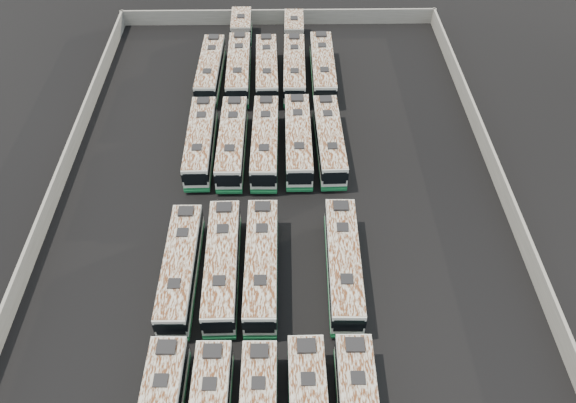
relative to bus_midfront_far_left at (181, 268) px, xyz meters
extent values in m
plane|color=black|center=(8.49, 9.44, -1.80)|extent=(140.00, 140.00, 0.00)
cube|color=slate|center=(8.49, 45.74, -0.70)|extent=(45.20, 0.30, 2.20)
cube|color=slate|center=(30.79, 9.44, -0.70)|extent=(0.30, 73.20, 2.20)
cube|color=slate|center=(-13.81, 9.44, -0.70)|extent=(0.30, 73.20, 2.20)
cube|color=black|center=(0.13, -11.09, 1.63)|extent=(1.03, 1.03, 0.15)
cube|color=black|center=(0.18, -8.54, 1.68)|extent=(1.40, 1.19, 0.28)
cylinder|color=black|center=(-0.98, -9.79, -1.27)|extent=(0.32, 1.07, 1.06)
cylinder|color=black|center=(1.29, -9.84, -1.27)|extent=(0.32, 1.07, 1.06)
cube|color=black|center=(3.54, -11.35, 1.55)|extent=(1.00, 1.00, 0.15)
cube|color=black|center=(3.56, -8.86, 1.60)|extent=(1.36, 1.15, 0.27)
cylinder|color=black|center=(2.44, -10.10, -1.28)|extent=(0.30, 1.04, 1.04)
cylinder|color=black|center=(4.66, -10.12, -1.28)|extent=(0.30, 1.04, 1.04)
cube|color=black|center=(6.95, -11.30, 1.48)|extent=(0.97, 0.97, 0.14)
cube|color=black|center=(6.97, -8.87, 1.53)|extent=(1.33, 1.13, 0.26)
cylinder|color=black|center=(5.87, -10.07, -1.29)|extent=(0.29, 1.02, 1.02)
cylinder|color=black|center=(8.05, -10.10, -1.29)|extent=(0.29, 1.02, 1.02)
cube|color=black|center=(10.43, -11.12, 1.63)|extent=(1.02, 1.02, 0.15)
cube|color=black|center=(10.40, -8.58, 1.68)|extent=(1.39, 1.18, 0.28)
cylinder|color=black|center=(9.28, -9.86, -1.27)|extent=(0.31, 1.06, 1.06)
cylinder|color=black|center=(11.55, -9.84, -1.27)|extent=(0.31, 1.06, 1.06)
cube|color=black|center=(13.94, -11.10, 1.63)|extent=(1.02, 1.02, 0.15)
cube|color=black|center=(13.98, -8.55, 1.69)|extent=(1.40, 1.19, 0.28)
cylinder|color=black|center=(12.82, -9.80, -1.27)|extent=(0.31, 1.07, 1.06)
cylinder|color=black|center=(15.09, -9.84, -1.27)|extent=(0.31, 1.07, 1.06)
cube|color=white|center=(0.00, 0.00, -0.02)|extent=(2.67, 12.40, 2.84)
cube|color=#155E34|center=(0.00, 0.00, -1.06)|extent=(2.72, 12.45, 0.43)
cube|color=black|center=(0.00, 0.00, 0.45)|extent=(2.73, 12.46, 0.95)
cube|color=black|center=(-0.04, -6.21, 0.32)|extent=(2.27, 0.08, 1.50)
cube|color=#155E34|center=(-0.04, -6.21, -1.26)|extent=(2.58, 0.12, 0.29)
cube|color=beige|center=(0.00, 0.00, 1.43)|extent=(2.61, 12.15, 0.07)
cube|color=black|center=(-0.02, -2.73, 1.53)|extent=(0.99, 0.99, 0.14)
cube|color=black|center=(0.02, 2.72, 1.53)|extent=(0.99, 0.99, 0.14)
cube|color=black|center=(0.04, 5.20, 1.59)|extent=(1.35, 1.14, 0.27)
cylinder|color=black|center=(-1.13, -3.96, -1.28)|extent=(0.30, 1.03, 1.03)
cylinder|color=black|center=(1.08, -3.97, -1.28)|extent=(0.30, 1.03, 1.03)
cylinder|color=black|center=(-1.08, 3.97, -1.28)|extent=(0.30, 1.03, 1.03)
cylinder|color=black|center=(1.13, 3.95, -1.28)|extent=(0.30, 1.03, 1.03)
cube|color=white|center=(3.55, 0.23, 0.03)|extent=(2.84, 12.74, 2.91)
cube|color=#155E34|center=(3.55, 0.23, -1.04)|extent=(2.89, 12.79, 0.44)
cube|color=black|center=(3.55, 0.23, 0.51)|extent=(2.90, 12.80, 0.97)
cube|color=black|center=(3.64, -6.14, 0.37)|extent=(2.33, 0.09, 1.53)
cube|color=#155E34|center=(3.64, -6.14, -1.25)|extent=(2.65, 0.14, 0.30)
cube|color=beige|center=(3.55, 0.23, 1.51)|extent=(2.78, 12.49, 0.07)
cube|color=black|center=(3.59, -2.57, 1.62)|extent=(1.02, 1.02, 0.15)
cube|color=black|center=(3.50, 3.02, 1.62)|extent=(1.02, 1.02, 0.15)
cube|color=black|center=(3.47, 5.56, 1.67)|extent=(1.39, 1.18, 0.28)
cylinder|color=black|center=(2.47, -3.85, -1.27)|extent=(0.31, 1.06, 1.06)
cylinder|color=black|center=(4.74, -3.82, -1.27)|extent=(0.31, 1.06, 1.06)
cylinder|color=black|center=(2.35, 4.28, -1.27)|extent=(0.31, 1.06, 1.06)
cylinder|color=black|center=(4.62, 4.31, -1.27)|extent=(0.31, 1.06, 1.06)
cube|color=white|center=(6.92, 0.23, 0.04)|extent=(2.75, 12.78, 2.93)
cube|color=#155E34|center=(6.92, 0.23, -1.03)|extent=(2.80, 12.83, 0.45)
cube|color=black|center=(6.92, 0.23, 0.52)|extent=(2.81, 12.84, 0.98)
cube|color=black|center=(6.87, -6.17, 0.38)|extent=(2.34, 0.08, 1.54)
cube|color=#155E34|center=(6.87, -6.17, -1.25)|extent=(2.66, 0.12, 0.30)
cube|color=beige|center=(6.92, 0.23, 1.53)|extent=(2.69, 12.53, 0.07)
cube|color=black|center=(6.90, -2.58, 1.64)|extent=(1.02, 1.02, 0.15)
cube|color=black|center=(6.94, 3.04, 1.64)|extent=(1.02, 1.02, 0.15)
cube|color=black|center=(6.96, 5.59, 1.69)|extent=(1.39, 1.18, 0.28)
cylinder|color=black|center=(5.75, -3.85, -1.27)|extent=(0.31, 1.07, 1.06)
cylinder|color=black|center=(8.03, -3.86, -1.27)|extent=(0.31, 1.07, 1.06)
cylinder|color=black|center=(5.81, 4.32, -1.27)|extent=(0.31, 1.07, 1.06)
cylinder|color=black|center=(8.09, 4.30, -1.27)|extent=(0.31, 1.07, 1.06)
cube|color=white|center=(13.97, 0.25, 0.03)|extent=(2.92, 12.79, 2.92)
cube|color=#155E34|center=(13.97, 0.25, -1.03)|extent=(2.97, 12.84, 0.45)
cube|color=black|center=(13.97, 0.25, 0.51)|extent=(2.98, 12.85, 0.98)
cube|color=black|center=(13.83, -6.14, 0.38)|extent=(2.34, 0.11, 1.54)
cube|color=#155E34|center=(13.83, -6.14, -1.25)|extent=(2.65, 0.16, 0.30)
cube|color=beige|center=(13.97, 0.25, 1.52)|extent=(2.87, 12.53, 0.07)
cube|color=black|center=(13.91, -2.55, 1.63)|extent=(1.03, 1.03, 0.15)
cube|color=black|center=(14.03, 3.05, 1.63)|extent=(1.03, 1.03, 0.15)
cube|color=black|center=(14.08, 5.60, 1.68)|extent=(1.40, 1.20, 0.28)
cylinder|color=black|center=(12.74, -3.80, -1.27)|extent=(0.32, 1.07, 1.06)
cylinder|color=black|center=(15.01, -3.85, -1.27)|extent=(0.32, 1.07, 1.06)
cylinder|color=black|center=(12.92, 4.35, -1.27)|extent=(0.32, 1.07, 1.06)
cylinder|color=black|center=(15.19, 4.30, -1.27)|extent=(0.32, 1.07, 1.06)
cube|color=white|center=(0.10, 16.92, -0.01)|extent=(2.72, 12.45, 2.85)
cube|color=#155E34|center=(0.10, 16.92, -1.05)|extent=(2.77, 12.50, 0.43)
cube|color=black|center=(0.10, 16.92, 0.46)|extent=(2.78, 12.51, 0.95)
cube|color=black|center=(0.17, 10.69, 0.32)|extent=(2.28, 0.08, 1.50)
cube|color=#155E34|center=(0.17, 10.69, -1.26)|extent=(2.59, 0.13, 0.29)
cube|color=beige|center=(0.10, 16.92, 1.44)|extent=(2.67, 12.20, 0.07)
cube|color=black|center=(0.13, 14.19, 1.54)|extent=(0.99, 0.99, 0.14)
cube|color=black|center=(0.07, 19.66, 1.54)|extent=(0.99, 0.99, 0.14)
cube|color=black|center=(0.05, 22.14, 1.60)|extent=(1.36, 1.15, 0.27)
cylinder|color=black|center=(-0.96, 12.94, -1.28)|extent=(0.30, 1.04, 1.04)
cylinder|color=black|center=(1.25, 12.96, -1.28)|extent=(0.30, 1.04, 1.04)
cylinder|color=black|center=(-1.05, 20.89, -1.28)|extent=(0.30, 1.04, 1.04)
cylinder|color=black|center=(1.17, 20.91, -1.28)|extent=(0.30, 1.04, 1.04)
cube|color=white|center=(3.49, 16.75, 0.02)|extent=(2.75, 12.65, 2.89)
cube|color=#155E34|center=(3.49, 16.75, -1.04)|extent=(2.80, 12.70, 0.44)
cube|color=black|center=(3.49, 16.75, 0.50)|extent=(2.81, 12.71, 0.97)
cube|color=black|center=(3.42, 10.42, 0.36)|extent=(2.32, 0.08, 1.53)
cube|color=#155E34|center=(3.42, 10.42, -1.25)|extent=(2.63, 0.13, 0.29)
cube|color=beige|center=(3.49, 16.75, 1.50)|extent=(2.70, 12.40, 0.07)
cube|color=black|center=(3.46, 13.97, 1.60)|extent=(1.01, 1.01, 0.15)
cube|color=black|center=(3.51, 19.53, 1.60)|extent=(1.01, 1.01, 0.15)
cube|color=black|center=(3.54, 22.06, 1.65)|extent=(1.38, 1.17, 0.27)
cylinder|color=black|center=(2.32, 12.72, -1.27)|extent=(0.30, 1.06, 1.05)
cylinder|color=black|center=(4.57, 12.70, -1.27)|extent=(0.30, 1.06, 1.05)
cylinder|color=black|center=(2.40, 20.80, -1.27)|extent=(0.30, 1.06, 1.05)
cylinder|color=black|center=(4.65, 20.78, -1.27)|extent=(0.30, 1.06, 1.05)
cube|color=white|center=(6.99, 16.75, 0.03)|extent=(2.84, 12.75, 2.91)
cube|color=#155E34|center=(6.99, 16.75, -1.04)|extent=(2.89, 12.80, 0.45)
cube|color=black|center=(6.99, 16.75, 0.51)|extent=(2.90, 12.81, 0.97)
cube|color=black|center=(6.90, 10.37, 0.37)|extent=(2.33, 0.10, 1.54)
cube|color=#155E34|center=(6.90, 10.37, -1.25)|extent=(2.65, 0.14, 0.30)
cube|color=beige|center=(6.99, 16.75, 1.52)|extent=(2.78, 12.50, 0.07)
cube|color=black|center=(6.95, 13.95, 1.62)|extent=(1.02, 1.02, 0.15)
cube|color=black|center=(7.04, 19.55, 1.62)|extent=(1.02, 1.02, 0.15)
cube|color=black|center=(7.07, 22.09, 1.68)|extent=(1.39, 1.19, 0.28)
cylinder|color=black|center=(5.80, 12.70, -1.27)|extent=(0.31, 1.06, 1.06)
cylinder|color=black|center=(8.07, 12.66, -1.27)|extent=(0.31, 1.06, 1.06)
cylinder|color=black|center=(5.92, 20.83, -1.27)|extent=(0.31, 1.06, 1.06)
cylinder|color=black|center=(8.19, 20.80, -1.27)|extent=(0.31, 1.06, 1.06)
cube|color=white|center=(10.52, 17.00, 0.03)|extent=(2.66, 12.74, 2.92)
cube|color=#155E34|center=(10.52, 17.00, -1.03)|extent=(2.71, 12.79, 0.45)
cube|color=black|center=(10.52, 17.00, 0.52)|extent=(2.72, 12.80, 0.98)
cube|color=black|center=(10.52, 10.61, 0.38)|extent=(2.34, 0.06, 1.54)
cube|color=#155E34|center=(10.52, 10.61, -1.25)|extent=(2.65, 0.10, 0.30)
cube|color=beige|center=(10.52, 17.00, 1.53)|extent=(2.61, 12.49, 0.07)
cube|color=black|center=(10.52, 14.19, 1.63)|extent=(1.01, 1.01, 0.15)
cube|color=black|center=(10.52, 19.80, 1.63)|extent=(1.01, 1.01, 0.15)
cube|color=black|center=(10.53, 22.35, 1.68)|extent=(1.38, 1.17, 0.28)
cylinder|color=black|center=(9.39, 12.92, -1.27)|extent=(0.30, 1.06, 1.06)
cylinder|color=black|center=(11.66, 12.92, -1.27)|extent=(0.30, 1.06, 1.06)
cylinder|color=black|center=(9.39, 21.08, -1.27)|extent=(0.30, 1.06, 1.06)
cylinder|color=black|center=(11.66, 21.08, -1.27)|extent=(0.30, 1.06, 1.06)
cube|color=white|center=(13.85, 16.94, 0.00)|extent=(2.90, 12.56, 2.87)
cube|color=#155E34|center=(13.85, 16.94, -1.05)|extent=(2.95, 12.61, 0.44)
cube|color=black|center=(13.85, 16.94, 0.47)|extent=(2.96, 12.62, 0.96)
cube|color=black|center=(13.99, 10.67, 0.34)|extent=(2.29, 0.11, 1.51)
cube|color=#155E34|center=(13.99, 10.67, -1.26)|extent=(2.61, 0.16, 0.29)
cube|color=beige|center=(13.85, 16.94, 1.46)|extent=(2.84, 12.31, 0.07)
cube|color=black|center=(13.91, 14.19, 1.57)|extent=(1.01, 1.01, 0.15)
cube|color=black|center=(13.78, 19.69, 1.57)|extent=(1.01, 1.01, 0.15)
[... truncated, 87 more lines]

